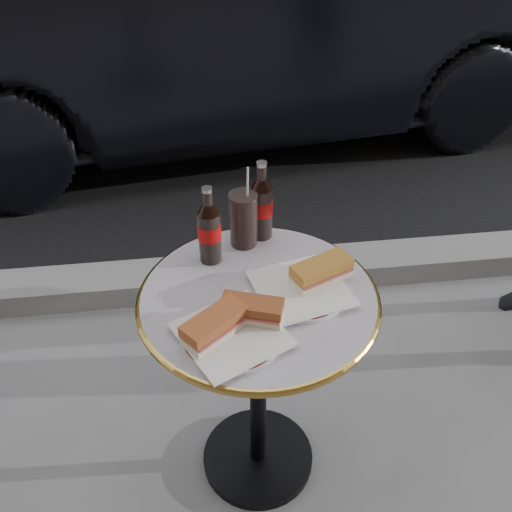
{
  "coord_description": "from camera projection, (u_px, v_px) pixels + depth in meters",
  "views": [
    {
      "loc": [
        -0.14,
        -1.07,
        1.7
      ],
      "look_at": [
        0.0,
        0.05,
        0.82
      ],
      "focal_mm": 40.0,
      "sensor_mm": 36.0,
      "label": 1
    }
  ],
  "objects": [
    {
      "name": "plate_left",
      "position": [
        232.0,
        336.0,
        1.32
      ],
      "size": [
        0.29,
        0.29,
        0.01
      ],
      "primitive_type": "cylinder",
      "rotation": [
        0.0,
        0.0,
        0.28
      ],
      "color": "silver",
      "rests_on": "bistro_table"
    },
    {
      "name": "sandwich_right",
      "position": [
        321.0,
        272.0,
        1.46
      ],
      "size": [
        0.18,
        0.13,
        0.06
      ],
      "primitive_type": "cube",
      "rotation": [
        0.0,
        0.0,
        0.42
      ],
      "color": "#B5762E",
      "rests_on": "plate_right"
    },
    {
      "name": "asphalt_road",
      "position": [
        195.0,
        24.0,
        5.81
      ],
      "size": [
        40.0,
        8.0,
        0.0
      ],
      "primitive_type": "cube",
      "color": "black",
      "rests_on": "ground"
    },
    {
      "name": "cola_glass",
      "position": [
        243.0,
        219.0,
        1.57
      ],
      "size": [
        0.1,
        0.1,
        0.16
      ],
      "primitive_type": "cylinder",
      "rotation": [
        0.0,
        0.0,
        0.28
      ],
      "color": "black",
      "rests_on": "bistro_table"
    },
    {
      "name": "sandwich_left_b",
      "position": [
        252.0,
        311.0,
        1.35
      ],
      "size": [
        0.16,
        0.11,
        0.05
      ],
      "primitive_type": "cube",
      "rotation": [
        0.0,
        0.0,
        -0.33
      ],
      "color": "brown",
      "rests_on": "plate_left"
    },
    {
      "name": "sandwich_left_a",
      "position": [
        215.0,
        326.0,
        1.3
      ],
      "size": [
        0.17,
        0.16,
        0.06
      ],
      "primitive_type": "cube",
      "rotation": [
        0.0,
        0.0,
        0.67
      ],
      "color": "#AA532B",
      "rests_on": "plate_left"
    },
    {
      "name": "ground",
      "position": [
        258.0,
        459.0,
        1.9
      ],
      "size": [
        80.0,
        80.0,
        0.0
      ],
      "primitive_type": "plane",
      "color": "gray",
      "rests_on": "ground"
    },
    {
      "name": "curb",
      "position": [
        232.0,
        276.0,
        2.57
      ],
      "size": [
        40.0,
        0.2,
        0.12
      ],
      "primitive_type": "cube",
      "color": "gray",
      "rests_on": "ground"
    },
    {
      "name": "parked_car",
      "position": [
        233.0,
        13.0,
        3.45
      ],
      "size": [
        2.19,
        4.7,
        1.49
      ],
      "primitive_type": "imported",
      "rotation": [
        0.0,
        0.0,
        1.71
      ],
      "color": "black",
      "rests_on": "ground"
    },
    {
      "name": "bistro_table",
      "position": [
        258.0,
        388.0,
        1.67
      ],
      "size": [
        0.62,
        0.62,
        0.73
      ],
      "primitive_type": null,
      "color": "#BAB2C4",
      "rests_on": "ground"
    },
    {
      "name": "cola_bottle_right",
      "position": [
        261.0,
        200.0,
        1.58
      ],
      "size": [
        0.08,
        0.08,
        0.24
      ],
      "primitive_type": null,
      "rotation": [
        0.0,
        0.0,
        0.29
      ],
      "color": "black",
      "rests_on": "bistro_table"
    },
    {
      "name": "plate_right",
      "position": [
        301.0,
        291.0,
        1.45
      ],
      "size": [
        0.25,
        0.25,
        0.01
      ],
      "primitive_type": "cylinder",
      "rotation": [
        0.0,
        0.0,
        0.06
      ],
      "color": "white",
      "rests_on": "bistro_table"
    },
    {
      "name": "cola_bottle_left",
      "position": [
        209.0,
        225.0,
        1.49
      ],
      "size": [
        0.08,
        0.08,
        0.23
      ],
      "primitive_type": null,
      "rotation": [
        0.0,
        0.0,
        -0.27
      ],
      "color": "black",
      "rests_on": "bistro_table"
    }
  ]
}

